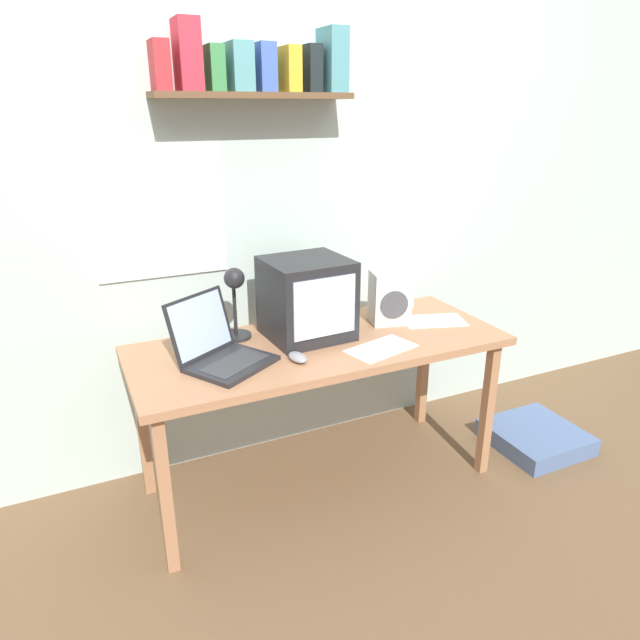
% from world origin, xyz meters
% --- Properties ---
extents(ground_plane, '(12.00, 12.00, 0.00)m').
position_xyz_m(ground_plane, '(0.00, 0.00, 0.00)').
color(ground_plane, brown).
extents(back_wall, '(5.60, 0.24, 2.60)m').
position_xyz_m(back_wall, '(-0.01, 0.44, 1.31)').
color(back_wall, silver).
rests_on(back_wall, ground_plane).
extents(corner_desk, '(1.60, 0.64, 0.71)m').
position_xyz_m(corner_desk, '(0.00, 0.00, 0.64)').
color(corner_desk, '#AE7751').
rests_on(corner_desk, ground_plane).
extents(crt_monitor, '(0.36, 0.34, 0.34)m').
position_xyz_m(crt_monitor, '(-0.02, 0.09, 0.88)').
color(crt_monitor, '#232326').
rests_on(crt_monitor, corner_desk).
extents(laptop, '(0.42, 0.43, 0.26)m').
position_xyz_m(laptop, '(-0.45, -0.02, 0.77)').
color(laptop, '#232326').
rests_on(laptop, corner_desk).
extents(desk_lamp, '(0.13, 0.16, 0.33)m').
position_xyz_m(desk_lamp, '(-0.32, 0.17, 0.91)').
color(desk_lamp, '#232326').
rests_on(desk_lamp, corner_desk).
extents(juice_glass, '(0.07, 0.07, 0.11)m').
position_xyz_m(juice_glass, '(0.60, 0.24, 0.76)').
color(juice_glass, white).
rests_on(juice_glass, corner_desk).
extents(space_heater, '(0.20, 0.17, 0.24)m').
position_xyz_m(space_heater, '(0.39, 0.08, 0.83)').
color(space_heater, silver).
rests_on(space_heater, corner_desk).
extents(computer_mouse, '(0.07, 0.11, 0.03)m').
position_xyz_m(computer_mouse, '(-0.16, -0.14, 0.72)').
color(computer_mouse, gray).
rests_on(computer_mouse, corner_desk).
extents(open_notebook, '(0.32, 0.25, 0.00)m').
position_xyz_m(open_notebook, '(0.59, -0.00, 0.71)').
color(open_notebook, white).
rests_on(open_notebook, corner_desk).
extents(loose_paper_near_laptop, '(0.32, 0.23, 0.00)m').
position_xyz_m(loose_paper_near_laptop, '(0.20, -0.18, 0.71)').
color(loose_paper_near_laptop, silver).
rests_on(loose_paper_near_laptop, corner_desk).
extents(floor_cushion, '(0.43, 0.43, 0.09)m').
position_xyz_m(floor_cushion, '(1.14, -0.20, 0.05)').
color(floor_cushion, slate).
rests_on(floor_cushion, ground_plane).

